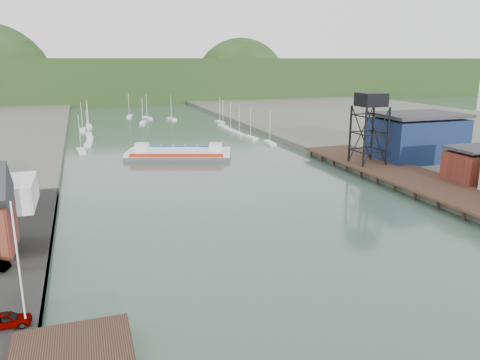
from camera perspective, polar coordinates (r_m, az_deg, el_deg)
ground at (r=49.12m, az=18.39°, el=-17.44°), size 600.00×600.00×0.00m
east_pier at (r=103.02m, az=20.10°, el=0.43°), size 14.00×70.00×2.45m
flagpole at (r=46.55m, az=-25.38°, el=-9.44°), size 0.16×0.16×12.00m
lift_tower at (r=109.96m, az=15.67°, el=8.90°), size 6.50×6.50×16.00m
blue_shed at (r=121.54m, az=20.75°, el=4.90°), size 20.50×14.50×11.30m
marina_sailboats at (r=174.88m, az=-9.78°, el=6.07°), size 57.71×92.65×0.90m
distant_hills at (r=335.00m, az=-15.12°, el=11.46°), size 500.00×120.00×80.00m
chain_ferry at (r=125.09m, az=-7.45°, el=3.20°), size 29.13×18.88×3.90m
car_west_a at (r=49.43m, az=-26.54°, el=-14.98°), size 4.30×1.92×1.44m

